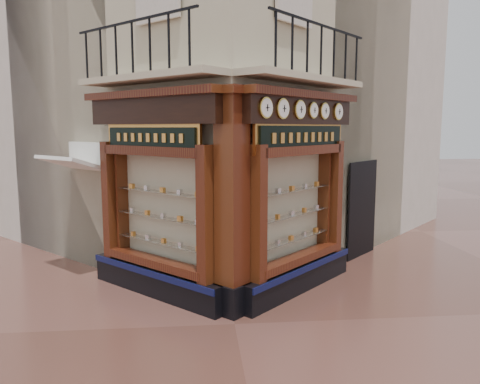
{
  "coord_description": "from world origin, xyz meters",
  "views": [
    {
      "loc": [
        -0.61,
        -7.48,
        3.28
      ],
      "look_at": [
        0.28,
        2.0,
        1.97
      ],
      "focal_mm": 35.0,
      "sensor_mm": 36.0,
      "label": 1
    }
  ],
  "objects": [
    {
      "name": "clock_f",
      "position": [
        2.39,
        2.28,
        3.62
      ],
      "size": [
        0.29,
        0.29,
        0.36
      ],
      "rotation": [
        0.0,
        0.0,
        0.79
      ],
      "color": "gold",
      "rests_on": "ground"
    },
    {
      "name": "clock_c",
      "position": [
        1.33,
        1.23,
        3.62
      ],
      "size": [
        0.29,
        0.29,
        0.36
      ],
      "rotation": [
        0.0,
        0.0,
        0.79
      ],
      "color": "gold",
      "rests_on": "ground"
    },
    {
      "name": "clock_b",
      "position": [
        0.93,
        0.83,
        3.62
      ],
      "size": [
        0.3,
        0.3,
        0.37
      ],
      "rotation": [
        0.0,
        0.0,
        0.79
      ],
      "color": "gold",
      "rests_on": "ground"
    },
    {
      "name": "clock_e",
      "position": [
        1.98,
        1.88,
        3.62
      ],
      "size": [
        0.27,
        0.27,
        0.33
      ],
      "rotation": [
        0.0,
        0.0,
        0.79
      ],
      "color": "gold",
      "rests_on": "ground"
    },
    {
      "name": "clock_a",
      "position": [
        0.58,
        0.47,
        3.62
      ],
      "size": [
        0.29,
        0.29,
        0.36
      ],
      "rotation": [
        0.0,
        0.0,
        0.79
      ],
      "color": "gold",
      "rests_on": "ground"
    },
    {
      "name": "neighbour_left",
      "position": [
        -2.47,
        8.63,
        5.5
      ],
      "size": [
        11.31,
        11.31,
        11.0
      ],
      "primitive_type": "cube",
      "rotation": [
        0.0,
        0.0,
        0.79
      ],
      "color": "beige",
      "rests_on": "ground"
    },
    {
      "name": "signboard_right",
      "position": [
        1.46,
        1.51,
        3.1
      ],
      "size": [
        2.2,
        2.2,
        0.59
      ],
      "rotation": [
        0.0,
        0.0,
        0.79
      ],
      "color": "gold",
      "rests_on": "ground"
    },
    {
      "name": "shopfront_right",
      "position": [
        1.41,
        1.57,
        1.98
      ],
      "size": [
        2.86,
        2.86,
        3.98
      ],
      "rotation": [
        0.0,
        0.0,
        0.79
      ],
      "color": "black",
      "rests_on": "ground"
    },
    {
      "name": "neighbour_right",
      "position": [
        2.47,
        8.63,
        5.5
      ],
      "size": [
        11.31,
        11.31,
        11.0
      ],
      "primitive_type": "cube",
      "rotation": [
        0.0,
        0.0,
        0.79
      ],
      "color": "beige",
      "rests_on": "ground"
    },
    {
      "name": "clock_d",
      "position": [
        1.67,
        1.57,
        3.62
      ],
      "size": [
        0.26,
        0.26,
        0.32
      ],
      "rotation": [
        0.0,
        0.0,
        0.79
      ],
      "color": "gold",
      "rests_on": "ground"
    },
    {
      "name": "corner_pilaster",
      "position": [
        0.0,
        0.5,
        1.95
      ],
      "size": [
        0.85,
        0.85,
        3.98
      ],
      "rotation": [
        0.0,
        0.0,
        0.79
      ],
      "color": "black",
      "rests_on": "ground"
    },
    {
      "name": "awning",
      "position": [
        -3.35,
        3.15,
        0.0
      ],
      "size": [
        1.77,
        1.77,
        0.36
      ],
      "primitive_type": null,
      "rotation": [
        0.31,
        0.0,
        2.36
      ],
      "color": "white",
      "rests_on": "ground"
    },
    {
      "name": "signboard_left",
      "position": [
        -1.46,
        1.51,
        3.1
      ],
      "size": [
        1.9,
        1.9,
        0.51
      ],
      "rotation": [
        0.0,
        0.0,
        2.36
      ],
      "color": "gold",
      "rests_on": "ground"
    },
    {
      "name": "ground",
      "position": [
        0.0,
        0.0,
        0.0
      ],
      "size": [
        80.0,
        80.0,
        0.0
      ],
      "primitive_type": "plane",
      "color": "#553127",
      "rests_on": "ground"
    },
    {
      "name": "balcony",
      "position": [
        0.0,
        1.49,
        4.22
      ],
      "size": [
        5.94,
        2.97,
        1.03
      ],
      "color": "#BCB092",
      "rests_on": "ground"
    },
    {
      "name": "main_building",
      "position": [
        0.0,
        6.16,
        6.0
      ],
      "size": [
        11.31,
        11.31,
        12.0
      ],
      "primitive_type": "cube",
      "rotation": [
        0.0,
        0.0,
        0.79
      ],
      "color": "#BCB092",
      "rests_on": "ground"
    },
    {
      "name": "shopfront_left",
      "position": [
        -1.41,
        1.57,
        1.98
      ],
      "size": [
        2.86,
        2.86,
        3.98
      ],
      "rotation": [
        0.0,
        0.0,
        2.36
      ],
      "color": "black",
      "rests_on": "ground"
    }
  ]
}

